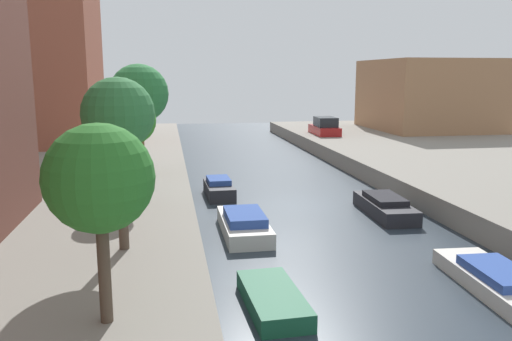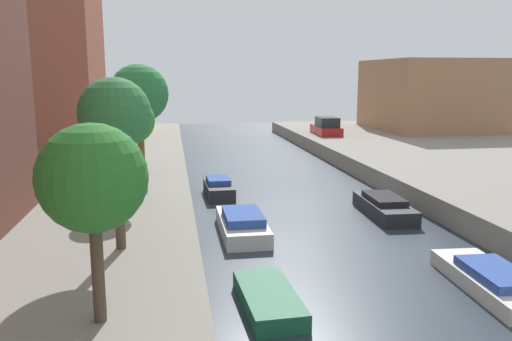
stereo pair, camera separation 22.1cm
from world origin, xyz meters
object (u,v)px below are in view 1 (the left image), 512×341
street_tree_2 (132,121)px  moored_boat_right_1 (494,279)px  street_tree_3 (139,94)px  parked_car (325,127)px  moored_boat_left_1 (273,299)px  street_tree_1 (118,116)px  moored_boat_left_2 (244,224)px  moored_boat_left_3 (219,189)px  street_tree_0 (99,179)px  low_block_right (428,95)px  moored_boat_right_2 (385,206)px

street_tree_2 → moored_boat_right_1: size_ratio=0.95×
street_tree_3 → parked_car: size_ratio=1.27×
moored_boat_left_1 → street_tree_1: bearing=147.5°
street_tree_2 → moored_boat_left_2: bearing=-22.4°
parked_car → moored_boat_left_1: parked_car is taller
moored_boat_left_3 → moored_boat_right_1: (6.55, -12.66, -0.10)m
street_tree_0 → parked_car: 35.22m
street_tree_3 → moored_boat_left_3: 6.13m
low_block_right → street_tree_2: bearing=-135.9°
street_tree_3 → moored_boat_left_3: street_tree_3 is taller
street_tree_1 → moored_boat_right_2: bearing=28.2°
street_tree_1 → street_tree_0: bearing=-90.0°
low_block_right → moored_boat_right_2: (-14.74, -24.56, -3.80)m
street_tree_2 → parked_car: street_tree_2 is taller
street_tree_1 → parked_car: size_ratio=1.13×
street_tree_1 → moored_boat_left_3: street_tree_1 is taller
low_block_right → street_tree_3: (-25.28, -18.61, 0.86)m
street_tree_2 → moored_boat_left_3: (3.78, 4.61, -3.81)m
low_block_right → street_tree_1: 39.39m
moored_boat_left_2 → moored_boat_left_3: size_ratio=1.35×
street_tree_1 → street_tree_3: street_tree_3 is taller
low_block_right → moored_boat_right_1: bearing=-114.6°
street_tree_3 → parked_car: street_tree_3 is taller
street_tree_2 → moored_boat_right_2: street_tree_2 is taller
parked_car → moored_boat_left_1: 31.75m
street_tree_3 → moored_boat_left_1: street_tree_3 is taller
street_tree_2 → street_tree_3: street_tree_3 is taller
moored_boat_right_1 → moored_boat_right_2: 8.03m
low_block_right → street_tree_3: size_ratio=2.02×
moored_boat_left_1 → parked_car: bearing=70.5°
street_tree_0 → moored_boat_left_2: street_tree_0 is taller
low_block_right → street_tree_3: low_block_right is taller
moored_boat_right_1 → parked_car: bearing=82.0°
moored_boat_right_1 → street_tree_3: bearing=126.5°
moored_boat_left_3 → moored_boat_right_1: bearing=-62.7°
street_tree_2 → moored_boat_right_1: 13.67m
street_tree_3 → moored_boat_right_2: bearing=-29.4°
street_tree_0 → moored_boat_left_3: size_ratio=1.28×
street_tree_2 → moored_boat_left_3: bearing=50.6°
moored_boat_left_3 → moored_boat_right_2: size_ratio=0.74×
street_tree_0 → street_tree_1: (0.00, 4.60, 0.88)m
street_tree_2 → parked_car: bearing=56.2°
moored_boat_right_2 → low_block_right: bearing=59.0°
street_tree_1 → moored_boat_right_2: (10.54, 5.64, -4.48)m
moored_boat_left_1 → moored_boat_left_3: bearing=90.6°
moored_boat_left_2 → moored_boat_right_2: moored_boat_left_2 is taller
street_tree_0 → moored_boat_left_1: bearing=28.2°
street_tree_2 → moored_boat_left_2: street_tree_2 is taller
parked_car → moored_boat_left_1: (-10.61, -29.90, -1.38)m
street_tree_0 → moored_boat_left_3: street_tree_0 is taller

